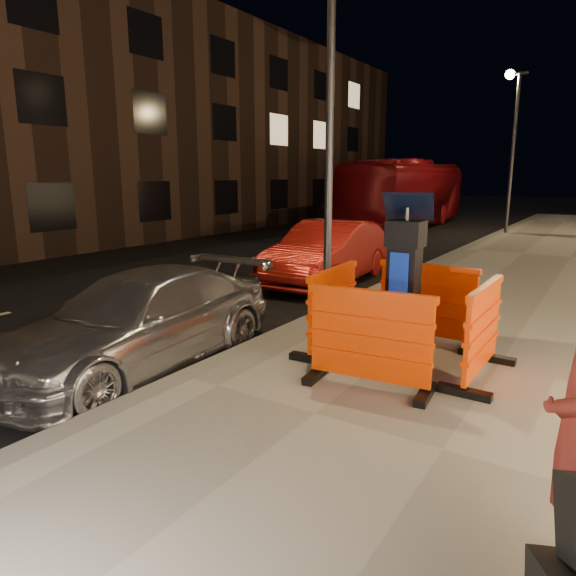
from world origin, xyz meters
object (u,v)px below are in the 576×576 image
Objects in this scene: parking_kiosk at (403,285)px; barrier_kerbside at (333,308)px; barrier_back at (426,303)px; car_red at (328,283)px; barrier_front at (370,340)px; car_silver at (143,365)px; barrier_bldgside at (482,332)px; bus_doubledecker at (405,227)px.

parking_kiosk is 1.04m from barrier_kerbside.
car_red is at bearing 136.79° from barrier_back.
barrier_front is at bearing -61.20° from car_red.
barrier_front reaches higher than car_silver.
barrier_bldgside is at bearing 20.11° from car_silver.
barrier_back is at bearing 46.09° from barrier_bldgside.
bus_doubledecker is at bearing 113.15° from barrier_back.
barrier_kerbside is at bearing -132.91° from barrier_back.
barrier_back is (0.00, 1.90, 0.00)m from barrier_front.
barrier_kerbside is (-0.95, -0.95, 0.00)m from barrier_back.
barrier_back is 1.00× the size of barrier_bldgside.
car_silver is (-2.92, -1.55, -1.13)m from parking_kiosk.
parking_kiosk is 1.04m from barrier_back.
barrier_kerbside reaches higher than car_red.
barrier_kerbside is at bearing 179.09° from parking_kiosk.
barrier_back is (0.00, 0.95, -0.43)m from parking_kiosk.
parking_kiosk is 3.49m from car_silver.
barrier_front and barrier_back have the same top height.
barrier_kerbside and barrier_bldgside have the same top height.
car_silver is at bearing -152.92° from parking_kiosk.
barrier_bldgside is 6.17m from car_red.
car_silver is at bearing -81.78° from bus_doubledecker.
barrier_front is 3.06m from car_silver.
car_silver is at bearing -174.29° from barrier_front.
parking_kiosk is at bearing 26.26° from car_silver.
barrier_bldgside is (0.95, -0.95, 0.00)m from barrier_back.
parking_kiosk is 5.61m from car_red.
barrier_back is 4.83m from car_red.
barrier_kerbside is (-0.95, 0.95, 0.00)m from barrier_front.
barrier_bldgside is at bearing -92.91° from barrier_kerbside.
car_red is (-2.42, 4.35, -0.69)m from barrier_kerbside.
car_silver is 0.97× the size of car_red.
barrier_bldgside is at bearing -69.52° from bus_doubledecker.
barrier_kerbside is at bearing 36.52° from car_silver.
barrier_back is 0.33× the size of car_red.
car_silver is (-2.92, -0.60, -0.69)m from barrier_front.
barrier_front is at bearing 9.89° from car_silver.
barrier_back is at bearing -48.91° from car_red.
barrier_front is 19.78m from bus_doubledecker.
bus_doubledecker reaches higher than barrier_bldgside.
barrier_front is at bearing -90.91° from parking_kiosk.
barrier_kerbside is 0.34× the size of car_silver.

